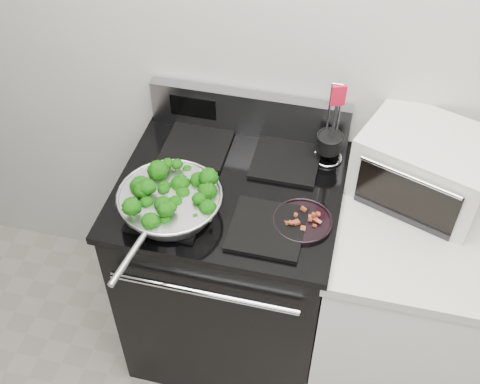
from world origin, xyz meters
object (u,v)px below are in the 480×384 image
(gas_range, at_px, (231,265))
(skillet, at_px, (170,202))
(bacon_plate, at_px, (303,219))
(utensil_holder, at_px, (329,146))
(toaster_oven, at_px, (426,166))

(gas_range, relative_size, skillet, 2.03)
(bacon_plate, distance_m, utensil_holder, 0.34)
(gas_range, xyz_separation_m, toaster_oven, (0.65, 0.16, 0.56))
(utensil_holder, relative_size, toaster_oven, 0.65)
(skillet, distance_m, toaster_oven, 0.88)
(utensil_holder, bearing_deg, gas_range, -163.74)
(gas_range, xyz_separation_m, utensil_holder, (0.32, 0.22, 0.52))
(toaster_oven, bearing_deg, bacon_plate, -124.19)
(bacon_plate, relative_size, toaster_oven, 0.39)
(gas_range, relative_size, utensil_holder, 3.38)
(utensil_holder, bearing_deg, skillet, -158.56)
(gas_range, height_order, skillet, gas_range)
(bacon_plate, bearing_deg, utensil_holder, 83.43)
(skillet, bearing_deg, utensil_holder, 47.82)
(bacon_plate, bearing_deg, toaster_oven, 35.60)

